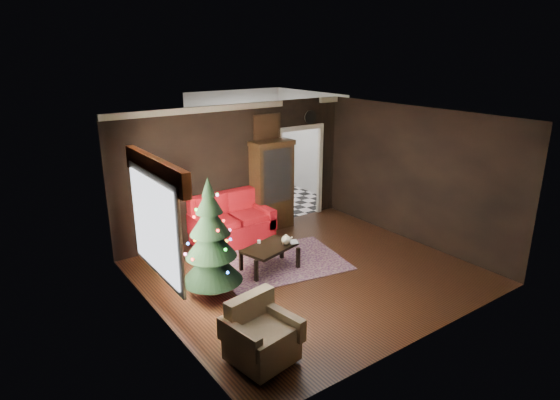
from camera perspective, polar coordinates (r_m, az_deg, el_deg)
floor at (r=8.61m, az=3.51°, el=-8.81°), size 5.50×5.50×0.00m
ceiling at (r=7.77m, az=3.90°, el=9.96°), size 5.50×5.50×0.00m
wall_back at (r=10.07m, az=-5.29°, el=3.64°), size 5.50×0.00×5.50m
wall_front at (r=6.46m, az=17.81°, el=-5.47°), size 5.50×0.00×5.50m
wall_left at (r=6.79m, az=-14.72°, el=-4.04°), size 0.00×5.50×5.50m
wall_right at (r=9.98m, az=16.09°, el=2.88°), size 0.00×5.50×5.50m
doorway at (r=11.08m, az=2.39°, el=3.15°), size 1.10×0.10×2.10m
left_window at (r=6.96m, az=-15.05°, el=-3.07°), size 0.05×1.60×1.40m
valance at (r=6.75m, az=-14.97°, el=3.58°), size 0.12×2.10×0.35m
kitchen_floor at (r=12.54m, az=-1.86°, el=-0.05°), size 3.00×3.00×0.00m
kitchen_window at (r=13.34m, az=-5.42°, el=8.48°), size 0.70×0.06×0.70m
rug at (r=8.97m, az=0.01°, el=-7.59°), size 2.63×2.12×0.01m
loveseat at (r=9.77m, az=-5.83°, el=-2.35°), size 1.70×0.90×1.00m
curio_cabinet at (r=10.38m, az=-1.00°, el=1.59°), size 0.90×0.45×1.90m
floor_lamp at (r=8.96m, az=-12.17°, el=-2.35°), size 0.31×0.31×1.74m
christmas_tree at (r=7.43m, az=-8.45°, el=-4.59°), size 1.09×1.09×1.86m
armchair at (r=6.16m, az=-2.26°, el=-15.73°), size 0.90×0.90×0.79m
coffee_table at (r=8.62m, az=-1.27°, el=-7.03°), size 1.11×0.84×0.45m
teapot at (r=8.57m, az=0.73°, el=-4.86°), size 0.26×0.26×0.19m
cup_a at (r=8.66m, az=-2.58°, el=-5.09°), size 0.08×0.08×0.06m
cup_b at (r=8.61m, az=0.52°, el=-5.22°), size 0.08×0.08×0.05m
book at (r=8.64m, az=1.18°, el=-4.58°), size 0.15×0.07×0.21m
wall_clock at (r=10.93m, az=3.69°, el=10.05°), size 0.32×0.32×0.06m
painting at (r=10.25m, az=-1.63°, el=8.82°), size 0.62×0.05×0.52m
kitchen_counter at (r=13.39m, az=-4.73°, el=3.07°), size 1.80×0.60×0.90m
kitchen_table at (r=12.03m, az=-2.28°, el=1.02°), size 0.70×0.70×0.75m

